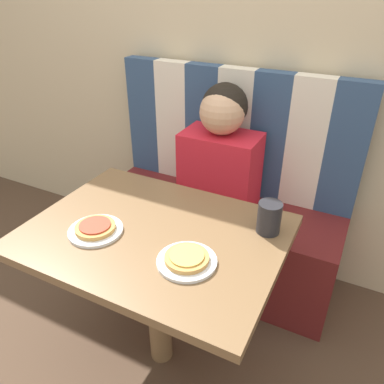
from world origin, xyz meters
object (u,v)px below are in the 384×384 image
Objects in this scene: plate_left at (96,231)px; drinking_cup at (269,218)px; pizza_left at (95,227)px; plate_right at (187,261)px; pizza_right at (187,258)px; person at (221,148)px.

drinking_cup is (0.57, 0.29, 0.05)m from plate_left.
plate_right is at bearing 0.00° from pizza_left.
plate_right is 1.36× the size of pizza_left.
pizza_right is (-0.00, -0.00, 0.02)m from plate_right.
person is at bearing 75.44° from pizza_left.
pizza_left is 1.23× the size of drinking_cup.
plate_left is 0.38m from plate_right.
plate_left and plate_right have the same top height.
pizza_left reaches higher than plate_right.
drinking_cup is at bearing 57.40° from pizza_right.
plate_right is at bearing -75.44° from person.
person is 5.15× the size of drinking_cup.
person reaches higher than plate_right.
pizza_right is (0.19, -0.73, -0.07)m from person.
pizza_right is at bearing 0.00° from pizza_left.
person reaches higher than pizza_left.
drinking_cup is at bearing -49.42° from person.
pizza_left is at bearing -26.57° from plate_left.
plate_left is 0.02m from pizza_left.
drinking_cup reaches higher than pizza_left.
pizza_left reaches higher than plate_left.
plate_left is 1.36× the size of pizza_right.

